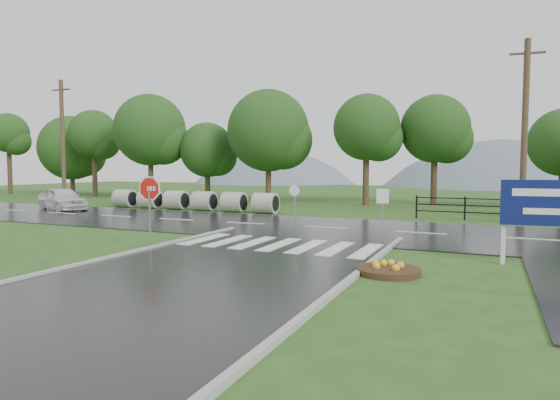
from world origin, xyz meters
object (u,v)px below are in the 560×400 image
at_px(stop_sign, 150,194).
at_px(estate_billboard, 556,208).
at_px(culvert_pipes, 190,201).
at_px(car_white, 63,211).

xyz_separation_m(stop_sign, estate_billboard, (11.99, 1.76, -0.16)).
distance_m(culvert_pipes, car_white, 7.91).
xyz_separation_m(culvert_pipes, estate_billboard, (18.72, -10.17, 1.01)).
xyz_separation_m(estate_billboard, car_white, (-25.79, 6.67, -1.61)).
relative_size(culvert_pipes, stop_sign, 4.65).
height_order(culvert_pipes, stop_sign, stop_sign).
height_order(stop_sign, estate_billboard, stop_sign).
xyz_separation_m(culvert_pipes, car_white, (-7.07, -3.51, -0.60)).
bearing_deg(culvert_pipes, car_white, -153.62).
bearing_deg(stop_sign, car_white, 148.60).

